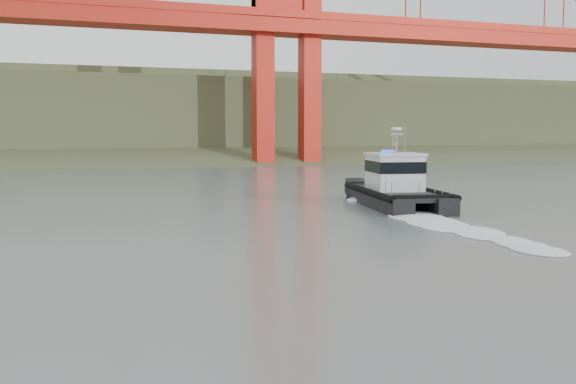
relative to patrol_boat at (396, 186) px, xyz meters
name	(u,v)px	position (x,y,z in m)	size (l,w,h in m)	color
ground	(378,260)	(-10.47, -17.51, -1.49)	(400.00, 400.00, 0.00)	#4E5C59
headlands	(121,124)	(-10.47, 107.99, 5.55)	(500.00, 105.36, 27.12)	#3E4A2A
patrol_boat	(396,186)	(0.00, 0.00, 0.00)	(6.63, 12.90, 5.97)	black
nav_buoy	(395,164)	(19.40, 35.55, -0.41)	(1.98, 1.98, 4.13)	#B90C1B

